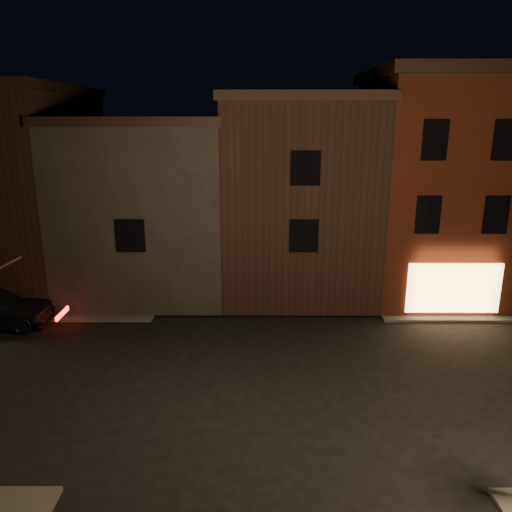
{
  "coord_description": "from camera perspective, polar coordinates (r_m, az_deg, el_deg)",
  "views": [
    {
      "loc": [
        -0.4,
        -14.82,
        8.5
      ],
      "look_at": [
        -0.49,
        4.17,
        3.2
      ],
      "focal_mm": 35.0,
      "sensor_mm": 36.0,
      "label": 1
    }
  ],
  "objects": [
    {
      "name": "row_building_c",
      "position": [
        28.48,
        -26.2,
        7.12
      ],
      "size": [
        7.3,
        10.3,
        9.9
      ],
      "color": "black",
      "rests_on": "ground"
    },
    {
      "name": "corner_building",
      "position": [
        25.89,
        19.39,
        7.85
      ],
      "size": [
        6.5,
        8.5,
        10.5
      ],
      "color": "#4C190D",
      "rests_on": "ground"
    },
    {
      "name": "row_building_a",
      "position": [
        25.65,
        4.55,
        7.33
      ],
      "size": [
        7.3,
        10.3,
        9.4
      ],
      "color": "black",
      "rests_on": "ground"
    },
    {
      "name": "row_building_b",
      "position": [
        26.21,
        -11.58,
        6.13
      ],
      "size": [
        7.8,
        10.3,
        8.4
      ],
      "color": "black",
      "rests_on": "ground"
    },
    {
      "name": "ground",
      "position": [
        17.09,
        1.63,
        -14.24
      ],
      "size": [
        120.0,
        120.0,
        0.0
      ],
      "primitive_type": "plane",
      "color": "black",
      "rests_on": "ground"
    }
  ]
}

